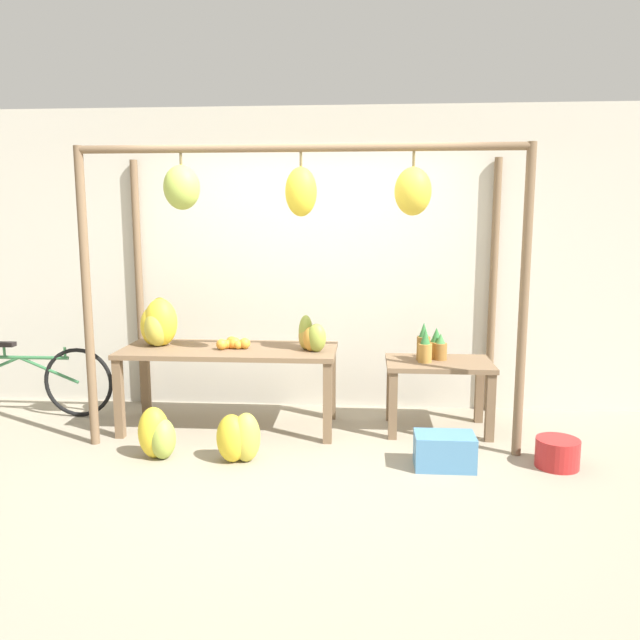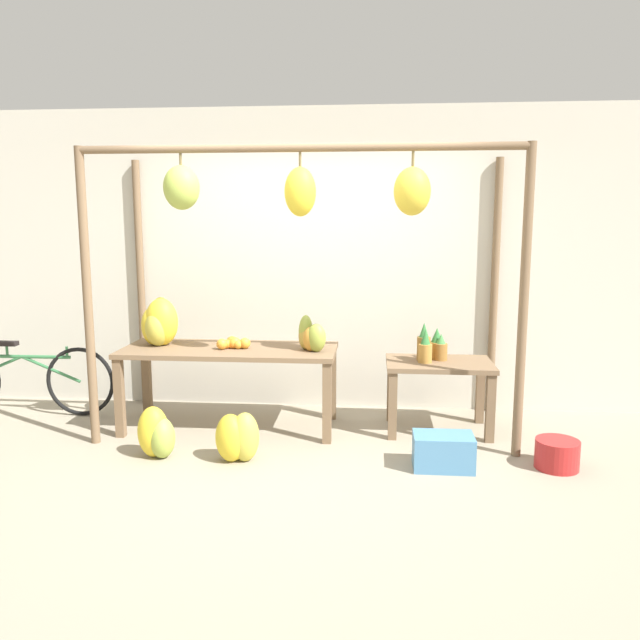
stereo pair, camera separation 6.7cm
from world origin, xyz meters
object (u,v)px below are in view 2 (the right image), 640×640
at_px(pineapple_cluster, 431,347).
at_px(fruit_crate_white, 443,451).
at_px(papaya_pile, 310,336).
at_px(banana_pile_ground_right, 237,438).
at_px(banana_pile_ground_left, 157,434).
at_px(blue_bucket, 557,454).
at_px(parked_bicycle, 23,379).
at_px(banana_pile_on_table, 159,323).
at_px(orange_pile, 234,343).

xyz_separation_m(pineapple_cluster, fruit_crate_white, (0.02, -0.87, -0.60)).
xyz_separation_m(fruit_crate_white, papaya_pile, (-1.04, 0.71, 0.70)).
distance_m(pineapple_cluster, banana_pile_ground_right, 1.80).
relative_size(banana_pile_ground_left, fruit_crate_white, 0.91).
relative_size(banana_pile_ground_right, papaya_pile, 1.36).
height_order(blue_bucket, papaya_pile, papaya_pile).
bearing_deg(pineapple_cluster, parked_bicycle, 178.66).
xyz_separation_m(pineapple_cluster, banana_pile_ground_left, (-2.11, -0.84, -0.54)).
bearing_deg(parked_bicycle, pineapple_cluster, -1.34).
xyz_separation_m(banana_pile_ground_right, papaya_pile, (0.47, 0.70, 0.65)).
xyz_separation_m(banana_pile_on_table, papaya_pile, (1.32, -0.12, -0.07)).
height_order(parked_bicycle, papaya_pile, papaya_pile).
relative_size(banana_pile_ground_left, banana_pile_ground_right, 1.00).
bearing_deg(pineapple_cluster, papaya_pile, -171.06).
relative_size(orange_pile, banana_pile_ground_left, 0.71).
xyz_separation_m(parked_bicycle, papaya_pile, (2.67, -0.25, 0.49)).
xyz_separation_m(banana_pile_on_table, orange_pile, (0.67, -0.09, -0.14)).
bearing_deg(banana_pile_ground_right, fruit_crate_white, -0.39).
xyz_separation_m(pineapple_cluster, blue_bucket, (0.85, -0.80, -0.62)).
bearing_deg(pineapple_cluster, banana_pile_on_table, -179.01).
xyz_separation_m(banana_pile_ground_right, blue_bucket, (2.34, 0.06, -0.07)).
bearing_deg(banana_pile_on_table, banana_pile_ground_left, -73.88).
xyz_separation_m(orange_pile, banana_pile_ground_left, (-0.44, -0.70, -0.57)).
distance_m(orange_pile, fruit_crate_white, 1.94).
relative_size(banana_pile_ground_left, blue_bucket, 1.26).
bearing_deg(orange_pile, blue_bucket, -14.81).
distance_m(banana_pile_ground_right, blue_bucket, 2.34).
bearing_deg(papaya_pile, fruit_crate_white, -34.26).
height_order(pineapple_cluster, fruit_crate_white, pineapple_cluster).
bearing_deg(banana_pile_ground_left, pineapple_cluster, 21.71).
bearing_deg(fruit_crate_white, pineapple_cluster, 91.60).
height_order(banana_pile_ground_right, papaya_pile, papaya_pile).
relative_size(orange_pile, papaya_pile, 0.96).
relative_size(banana_pile_ground_left, parked_bicycle, 0.23).
relative_size(blue_bucket, papaya_pile, 1.08).
relative_size(banana_pile_on_table, parked_bicycle, 0.24).
height_order(banana_pile_ground_left, papaya_pile, papaya_pile).
xyz_separation_m(banana_pile_ground_left, fruit_crate_white, (2.13, -0.03, -0.05)).
xyz_separation_m(blue_bucket, parked_bicycle, (-4.54, 0.89, 0.23)).
bearing_deg(banana_pile_ground_left, banana_pile_ground_right, -1.77).
bearing_deg(banana_pile_on_table, banana_pile_ground_right, -43.93).
bearing_deg(pineapple_cluster, banana_pile_ground_right, -150.05).
bearing_deg(banana_pile_ground_left, parked_bicycle, 149.67).
bearing_deg(fruit_crate_white, blue_bucket, 4.86).
distance_m(parked_bicycle, papaya_pile, 2.73).
height_order(banana_pile_on_table, blue_bucket, banana_pile_on_table).
xyz_separation_m(orange_pile, pineapple_cluster, (1.67, 0.14, -0.03)).
xyz_separation_m(orange_pile, blue_bucket, (2.51, -0.66, -0.64)).
distance_m(blue_bucket, parked_bicycle, 4.63).
distance_m(pineapple_cluster, blue_bucket, 1.32).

